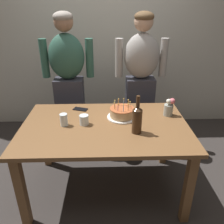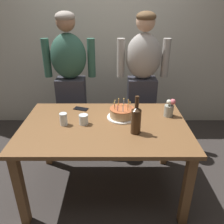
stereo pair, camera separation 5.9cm
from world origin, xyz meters
The scene contains 11 objects.
ground_plane centered at (0.00, 0.00, 0.00)m, with size 10.00×10.00×0.00m, color #332D2B.
back_wall centered at (0.00, 1.55, 1.30)m, with size 5.20×0.10×2.60m, color beige.
dining_table centered at (0.00, 0.00, 0.64)m, with size 1.50×0.96×0.74m.
birthday_cake centered at (0.16, 0.14, 0.79)m, with size 0.28×0.28×0.17m.
water_glass_near centered at (-0.19, 0.01, 0.79)m, with size 0.08×0.08×0.09m, color silver.
water_glass_far centered at (-0.37, 0.00, 0.80)m, with size 0.07×0.07×0.11m, color silver.
wine_bottle centered at (0.27, -0.14, 0.87)m, with size 0.08×0.08×0.33m.
cell_phone centered at (-0.25, 0.33, 0.74)m, with size 0.14×0.07×0.01m, color black.
flower_vase centered at (0.62, 0.18, 0.82)m, with size 0.10×0.09×0.18m.
person_man_bearded centered at (-0.43, 0.82, 0.87)m, with size 0.61×0.27×1.66m.
person_woman_cardigan centered at (0.43, 0.82, 0.87)m, with size 0.61×0.27×1.66m.
Camera 2 is at (0.07, -1.81, 1.73)m, focal length 36.66 mm.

